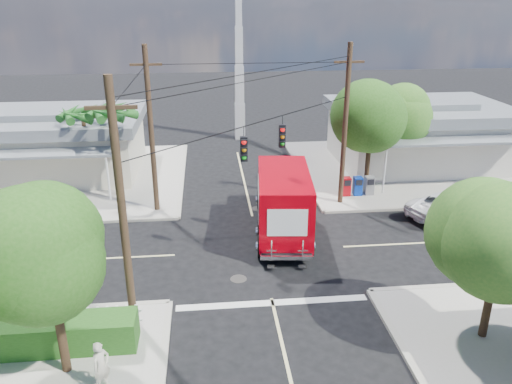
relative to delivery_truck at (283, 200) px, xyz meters
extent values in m
plane|color=black|center=(-1.35, -1.97, -1.72)|extent=(120.00, 120.00, 0.00)
cube|color=#A7A196|center=(9.65, 9.03, -1.65)|extent=(14.00, 14.00, 0.14)
cube|color=#A9A496|center=(2.65, 9.03, -1.65)|extent=(0.25, 14.00, 0.14)
cube|color=#A9A496|center=(9.65, 2.03, -1.65)|extent=(14.00, 0.25, 0.14)
cube|color=#A7A196|center=(-12.35, 9.03, -1.65)|extent=(14.00, 14.00, 0.14)
cube|color=#A9A496|center=(-5.35, 9.03, -1.65)|extent=(0.25, 14.00, 0.14)
cube|color=#A9A496|center=(-12.35, 2.03, -1.65)|extent=(14.00, 0.25, 0.14)
cube|color=beige|center=(-1.35, 8.03, -1.71)|extent=(0.12, 12.00, 0.01)
cube|color=beige|center=(8.65, -1.97, -1.71)|extent=(12.00, 0.12, 0.01)
cube|color=beige|center=(-11.35, -1.97, -1.71)|extent=(12.00, 0.12, 0.01)
cube|color=silver|center=(-1.35, -6.27, -1.71)|extent=(7.50, 0.40, 0.01)
cube|color=silver|center=(11.15, 10.03, 0.12)|extent=(11.00, 8.00, 3.40)
cube|color=slate|center=(11.15, 10.03, 2.17)|extent=(11.80, 8.80, 0.70)
cube|color=slate|center=(11.15, 10.03, 2.67)|extent=(6.05, 4.40, 0.50)
cube|color=slate|center=(11.15, 5.13, 1.32)|extent=(9.90, 1.80, 0.15)
cylinder|color=silver|center=(6.75, 4.33, -0.13)|extent=(0.12, 0.12, 2.90)
cube|color=beige|center=(-13.35, 10.53, 0.02)|extent=(10.00, 8.00, 3.20)
cube|color=slate|center=(-13.35, 10.53, 1.97)|extent=(10.80, 8.80, 0.70)
cube|color=slate|center=(-13.35, 10.53, 2.47)|extent=(5.50, 4.40, 0.50)
cube|color=slate|center=(-13.35, 5.63, 1.12)|extent=(9.00, 1.80, 0.15)
cylinder|color=silver|center=(-9.35, 4.83, -0.23)|extent=(0.12, 0.12, 2.70)
cube|color=silver|center=(-0.85, 18.03, -0.22)|extent=(0.80, 0.80, 3.00)
cube|color=silver|center=(-0.85, 18.03, 2.78)|extent=(0.70, 0.70, 3.00)
cube|color=silver|center=(-0.85, 18.03, 5.78)|extent=(0.60, 0.60, 3.00)
cube|color=silver|center=(-0.85, 18.03, 8.78)|extent=(0.50, 0.50, 3.00)
cylinder|color=#422D1C|center=(-8.35, -9.47, 0.28)|extent=(0.28, 0.28, 3.71)
sphere|color=#215514|center=(-8.35, -9.47, 2.60)|extent=(3.71, 3.71, 3.71)
sphere|color=#215514|center=(-8.75, -9.27, 2.83)|extent=(3.02, 3.02, 3.02)
sphere|color=#215514|center=(-8.00, -9.77, 2.48)|extent=(3.25, 3.25, 3.25)
cylinder|color=#422D1C|center=(5.85, 4.83, 0.47)|extent=(0.28, 0.28, 4.10)
sphere|color=#215514|center=(5.85, 4.83, 3.03)|extent=(4.10, 4.10, 4.10)
sphere|color=#215514|center=(5.45, 5.03, 3.29)|extent=(3.33, 3.33, 3.33)
sphere|color=#215514|center=(6.20, 4.53, 2.90)|extent=(3.58, 3.58, 3.58)
cylinder|color=#422D1C|center=(8.45, 7.03, 0.21)|extent=(0.28, 0.28, 3.58)
sphere|color=#306B20|center=(8.45, 7.03, 2.45)|extent=(3.58, 3.58, 3.58)
sphere|color=#306B20|center=(8.05, 7.23, 2.68)|extent=(2.91, 2.91, 2.91)
sphere|color=#306B20|center=(8.80, 6.73, 2.34)|extent=(3.14, 3.14, 3.14)
cylinder|color=#422D1C|center=(5.65, -9.17, 0.15)|extent=(0.28, 0.28, 3.46)
sphere|color=#306B20|center=(5.65, -9.17, 2.31)|extent=(3.46, 3.46, 3.46)
sphere|color=#306B20|center=(5.25, -8.97, 2.53)|extent=(2.81, 2.81, 2.81)
cylinder|color=#422D1C|center=(-8.85, 5.53, 0.92)|extent=(0.24, 0.24, 5.00)
cone|color=#21601F|center=(-7.95, 5.53, 3.52)|extent=(0.50, 2.06, 0.98)
cone|color=#21601F|center=(-8.29, 6.24, 3.52)|extent=(1.92, 1.68, 0.98)
cone|color=#21601F|center=(-9.05, 6.41, 3.52)|extent=(2.12, 0.95, 0.98)
cone|color=#21601F|center=(-9.66, 5.92, 3.52)|extent=(1.34, 2.07, 0.98)
cone|color=#21601F|center=(-9.66, 5.14, 3.52)|extent=(1.34, 2.07, 0.98)
cone|color=#21601F|center=(-9.05, 4.66, 3.52)|extent=(2.12, 0.95, 0.98)
cone|color=#21601F|center=(-8.29, 4.83, 3.52)|extent=(1.92, 1.68, 0.98)
cylinder|color=#422D1C|center=(-10.85, 7.03, 0.72)|extent=(0.24, 0.24, 4.60)
cone|color=#21601F|center=(-9.95, 7.03, 3.12)|extent=(0.50, 2.06, 0.98)
cone|color=#21601F|center=(-10.29, 7.74, 3.12)|extent=(1.92, 1.68, 0.98)
cone|color=#21601F|center=(-11.05, 7.91, 3.12)|extent=(2.12, 0.95, 0.98)
cone|color=#21601F|center=(-11.66, 7.42, 3.12)|extent=(1.34, 2.07, 0.98)
cone|color=#21601F|center=(-11.66, 6.64, 3.12)|extent=(1.34, 2.07, 0.98)
cone|color=#21601F|center=(-11.05, 6.16, 3.12)|extent=(2.12, 0.95, 0.98)
cone|color=#21601F|center=(-10.29, 6.33, 3.12)|extent=(1.92, 1.68, 0.98)
cylinder|color=#473321|center=(-6.55, -7.17, 2.78)|extent=(0.28, 0.28, 9.00)
cube|color=#473321|center=(-6.55, -7.17, 6.28)|extent=(1.60, 0.12, 0.12)
cylinder|color=#473321|center=(3.85, 3.23, 2.78)|extent=(0.28, 0.28, 9.00)
cube|color=#473321|center=(3.85, 3.23, 6.28)|extent=(1.60, 0.12, 0.12)
cylinder|color=#473321|center=(-6.55, 3.23, 2.78)|extent=(0.28, 0.28, 9.00)
cube|color=#473321|center=(-6.55, 3.23, 6.28)|extent=(1.60, 0.12, 0.12)
cylinder|color=black|center=(-1.35, -1.97, 4.48)|extent=(10.43, 10.43, 0.04)
cube|color=black|center=(-2.15, -2.77, 3.53)|extent=(0.30, 0.24, 1.05)
sphere|color=red|center=(-2.15, -2.91, 3.86)|extent=(0.20, 0.20, 0.20)
cube|color=black|center=(-0.25, -0.87, 3.53)|extent=(0.30, 0.24, 1.05)
sphere|color=red|center=(-0.25, -1.01, 3.86)|extent=(0.20, 0.20, 0.20)
cube|color=silver|center=(-9.15, -7.57, -1.23)|extent=(5.94, 0.05, 0.08)
cube|color=silver|center=(-9.15, -7.57, -0.83)|extent=(5.94, 0.05, 0.08)
cube|color=silver|center=(-6.35, -7.57, -1.08)|extent=(0.09, 0.06, 1.00)
cube|color=#1E4A15|center=(-9.35, -8.37, -1.03)|extent=(6.20, 1.20, 1.10)
cube|color=#AC0911|center=(4.45, 4.23, -1.03)|extent=(0.50, 0.50, 1.10)
cube|color=#0830A3|center=(5.15, 4.23, -1.03)|extent=(0.50, 0.50, 1.10)
cube|color=slate|center=(5.85, 4.23, -1.03)|extent=(0.50, 0.50, 1.10)
cube|color=black|center=(0.02, 0.15, -1.19)|extent=(2.98, 7.73, 0.24)
cube|color=#B2000C|center=(0.32, 3.09, -0.41)|extent=(2.48, 1.87, 2.13)
cube|color=black|center=(0.38, 3.76, -0.03)|extent=(2.04, 0.45, 0.92)
cube|color=silver|center=(0.40, 3.95, -1.09)|extent=(2.22, 0.34, 0.34)
cube|color=#B2000C|center=(-0.07, -0.71, 0.26)|extent=(2.97, 5.82, 2.80)
cube|color=white|center=(1.15, -0.84, 0.41)|extent=(0.37, 3.46, 1.26)
cube|color=white|center=(-1.29, -0.59, 0.41)|extent=(0.37, 3.46, 1.26)
cube|color=white|center=(-0.36, -3.52, 0.41)|extent=(1.73, 0.20, 1.26)
cube|color=silver|center=(-0.37, -3.65, -1.19)|extent=(2.33, 0.48, 0.17)
cube|color=silver|center=(-1.06, -3.70, -0.80)|extent=(0.44, 0.10, 0.97)
cube|color=silver|center=(0.29, -3.84, -0.80)|extent=(0.44, 0.10, 0.97)
cylinder|color=black|center=(-0.81, 3.05, -1.19)|extent=(0.42, 1.09, 1.06)
cylinder|color=black|center=(1.41, 2.83, -1.19)|extent=(0.42, 1.09, 1.06)
cylinder|color=black|center=(-1.38, -2.52, -1.19)|extent=(0.42, 1.09, 1.06)
cylinder|color=black|center=(0.84, -2.75, -1.19)|extent=(0.42, 1.09, 1.06)
imported|color=silver|center=(9.30, 0.76, -1.01)|extent=(5.59, 4.03, 1.41)
imported|color=beige|center=(-7.04, -10.38, -0.77)|extent=(0.67, 0.70, 1.61)
camera|label=1|loc=(-3.68, -22.67, 9.44)|focal=35.00mm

